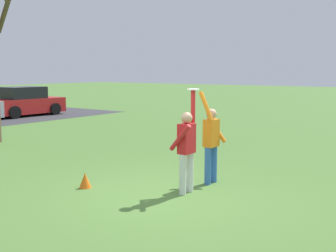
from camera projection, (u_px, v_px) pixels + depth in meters
name	position (u px, v px, depth m)	size (l,w,h in m)	color
ground_plane	(167.00, 196.00, 8.46)	(120.00, 120.00, 0.00)	#4C7533
person_catcher	(187.00, 145.00, 8.52)	(0.55, 0.49, 2.08)	silver
person_defender	(211.00, 139.00, 9.28)	(0.55, 0.49, 2.04)	#3366B7
frisbee_disc	(193.00, 89.00, 8.56)	(0.25, 0.25, 0.02)	white
parked_car_red	(25.00, 102.00, 23.32)	(4.18, 2.18, 1.59)	red
field_cone_orange	(85.00, 180.00, 9.01)	(0.26, 0.26, 0.32)	orange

